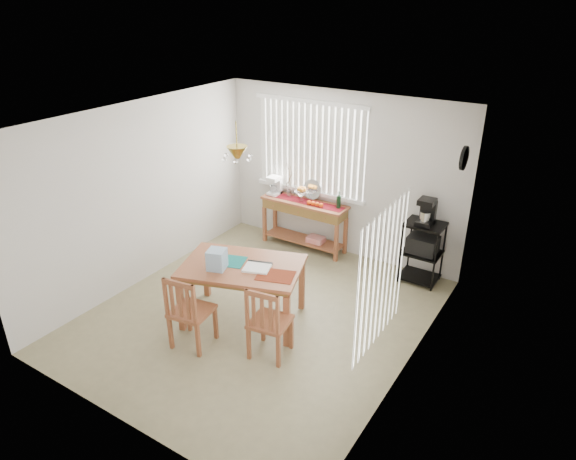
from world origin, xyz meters
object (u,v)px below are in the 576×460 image
Objects in this scene: sideboard at (305,213)px; cart_items at (427,212)px; dining_table at (242,271)px; chair_left at (190,312)px; wire_cart at (422,247)px; chair_right at (268,322)px.

sideboard is 2.05m from cart_items.
dining_table is 0.84m from chair_left.
sideboard is at bearing 179.02° from wire_cart.
cart_items is 0.22× the size of dining_table.
chair_left reaches higher than dining_table.
chair_right is (0.70, -0.45, -0.24)m from dining_table.
cart_items is 3.52m from chair_left.
sideboard is at bearing 179.31° from cart_items.
sideboard is at bearing 112.37° from chair_right.
wire_cart is at bearing 70.93° from chair_right.
chair_right is (-0.90, -2.62, -0.64)m from cart_items.
chair_right is (0.90, 0.34, -0.01)m from chair_left.
dining_table is (-1.61, -2.17, -0.40)m from cart_items.
sideboard is at bearing 93.72° from chair_left.
cart_items reaches higher than sideboard.
wire_cart is 3.46m from chair_left.
sideboard is 1.53× the size of chair_right.
sideboard is 1.49× the size of chair_left.
sideboard is 0.85× the size of dining_table.
chair_left reaches higher than chair_right.
chair_left is (0.19, -2.98, -0.14)m from sideboard.
chair_left is (-1.80, -2.96, -0.63)m from cart_items.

